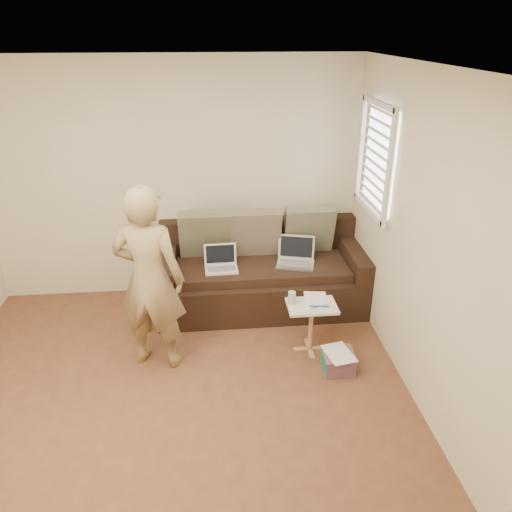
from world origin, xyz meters
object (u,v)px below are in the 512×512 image
at_px(striped_box, 338,361).
at_px(side_table, 311,328).
at_px(laptop_silver, 295,265).
at_px(sofa, 262,270).
at_px(person, 150,279).
at_px(laptop_white, 221,270).
at_px(drinking_glass, 292,298).

bearing_deg(striped_box, side_table, 120.60).
xyz_separation_m(laptop_silver, striped_box, (0.21, -1.12, -0.43)).
xyz_separation_m(sofa, person, (-1.08, -0.91, 0.43)).
distance_m(laptop_white, person, 1.06).
height_order(sofa, laptop_white, sofa).
relative_size(side_table, striped_box, 1.75).
xyz_separation_m(drinking_glass, striped_box, (0.38, -0.37, -0.47)).
bearing_deg(sofa, striped_box, -65.20).
xyz_separation_m(laptop_white, side_table, (0.81, -0.75, -0.27)).
relative_size(laptop_white, striped_box, 1.19).
xyz_separation_m(person, side_table, (1.45, 0.03, -0.61)).
xyz_separation_m(sofa, laptop_white, (-0.44, -0.14, 0.10)).
bearing_deg(laptop_silver, laptop_white, -161.75).
bearing_deg(sofa, laptop_silver, -14.96).
xyz_separation_m(laptop_silver, drinking_glass, (-0.16, -0.75, 0.04)).
relative_size(sofa, drinking_glass, 18.33).
bearing_deg(drinking_glass, laptop_white, 131.34).
height_order(sofa, person, person).
bearing_deg(laptop_silver, striped_box, -64.14).
relative_size(drinking_glass, striped_box, 0.42).
relative_size(person, side_table, 3.42).
relative_size(person, striped_box, 5.98).
bearing_deg(laptop_white, striped_box, -49.25).
bearing_deg(person, striped_box, -175.10).
xyz_separation_m(side_table, drinking_glass, (-0.18, 0.04, 0.31)).
distance_m(laptop_silver, striped_box, 1.22).
bearing_deg(drinking_glass, person, -176.97).
bearing_deg(striped_box, person, 169.56).
height_order(sofa, side_table, sofa).
distance_m(laptop_silver, person, 1.68).
bearing_deg(laptop_white, laptop_silver, 0.97).
relative_size(sofa, striped_box, 7.69).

